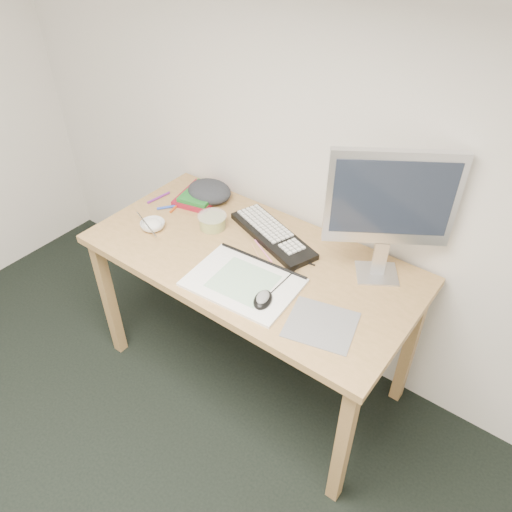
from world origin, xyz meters
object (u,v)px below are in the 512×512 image
at_px(desk, 251,271).
at_px(sketchpad, 243,282).
at_px(monitor, 391,202).
at_px(rice_bowl, 153,225).
at_px(keyboard, 273,235).

xyz_separation_m(desk, sketchpad, (0.08, -0.15, 0.09)).
relative_size(monitor, rice_bowl, 4.96).
xyz_separation_m(desk, keyboard, (-0.00, 0.16, 0.10)).
xyz_separation_m(sketchpad, keyboard, (-0.08, 0.31, 0.01)).
height_order(sketchpad, monitor, monitor).
bearing_deg(keyboard, rice_bowl, -130.78).
height_order(desk, monitor, monitor).
bearing_deg(keyboard, sketchpad, -55.79).
xyz_separation_m(sketchpad, rice_bowl, (-0.55, 0.05, 0.01)).
height_order(keyboard, monitor, monitor).
height_order(desk, rice_bowl, rice_bowl).
distance_m(sketchpad, monitor, 0.63).
xyz_separation_m(monitor, rice_bowl, (-0.94, -0.32, -0.32)).
bearing_deg(rice_bowl, monitor, 18.64).
distance_m(desk, rice_bowl, 0.49).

